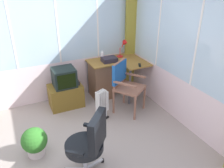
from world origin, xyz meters
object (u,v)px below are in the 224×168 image
at_px(desk_lamp, 124,46).
at_px(space_heater, 102,104).
at_px(desk, 103,78).
at_px(spray_bottle, 102,55).
at_px(tv_remote, 140,65).
at_px(paper_tray, 109,60).
at_px(tv_on_stand, 65,90).
at_px(wooden_armchair, 124,80).
at_px(potted_plant, 35,142).
at_px(office_chair, 89,142).

relative_size(desk_lamp, space_heater, 0.67).
bearing_deg(desk, spray_bottle, 67.76).
height_order(tv_remote, paper_tray, paper_tray).
xyz_separation_m(spray_bottle, tv_on_stand, (-0.87, -0.16, -0.53)).
distance_m(wooden_armchair, potted_plant, 1.88).
height_order(desk, tv_on_stand, tv_on_stand).
xyz_separation_m(tv_remote, wooden_armchair, (-0.44, -0.17, -0.16)).
bearing_deg(potted_plant, tv_remote, 18.12).
xyz_separation_m(wooden_armchair, space_heater, (-0.49, -0.11, -0.34)).
xyz_separation_m(tv_remote, space_heater, (-0.93, -0.28, -0.50)).
bearing_deg(tv_remote, potted_plant, -134.34).
distance_m(tv_remote, office_chair, 2.13).
bearing_deg(desk, desk_lamp, 7.15).
xyz_separation_m(desk_lamp, tv_remote, (0.04, -0.57, -0.24)).
bearing_deg(tv_remote, wooden_armchair, -131.59).
distance_m(desk, desk_lamp, 0.82).
distance_m(tv_remote, wooden_armchair, 0.50).
relative_size(paper_tray, wooden_armchair, 0.30).
relative_size(desk, desk_lamp, 2.89).
bearing_deg(wooden_armchair, desk, 101.50).
bearing_deg(tv_on_stand, desk_lamp, 5.58).
bearing_deg(spray_bottle, potted_plant, -141.53).
height_order(tv_remote, tv_on_stand, tv_on_stand).
distance_m(paper_tray, wooden_armchair, 0.65).
height_order(desk, spray_bottle, spray_bottle).
bearing_deg(potted_plant, desk_lamp, 30.87).
height_order(spray_bottle, office_chair, spray_bottle).
bearing_deg(wooden_armchair, potted_plant, -162.59).
bearing_deg(desk_lamp, potted_plant, -149.13).
xyz_separation_m(paper_tray, office_chair, (-1.14, -1.85, -0.29)).
xyz_separation_m(desk, desk_lamp, (0.54, 0.07, 0.61)).
distance_m(desk_lamp, potted_plant, 2.63).
height_order(desk_lamp, tv_on_stand, desk_lamp).
xyz_separation_m(tv_remote, paper_tray, (-0.45, 0.46, 0.03)).
distance_m(space_heater, potted_plant, 1.34).
bearing_deg(tv_on_stand, spray_bottle, 10.43).
bearing_deg(desk, wooden_armchair, -78.50).
bearing_deg(wooden_armchair, office_chair, -133.05).
relative_size(desk_lamp, wooden_armchair, 0.39).
xyz_separation_m(spray_bottle, paper_tray, (0.09, -0.14, -0.06)).
xyz_separation_m(desk_lamp, space_heater, (-0.89, -0.85, -0.74)).
bearing_deg(space_heater, tv_on_stand, 123.49).
relative_size(desk_lamp, tv_remote, 2.57).
bearing_deg(desk, potted_plant, -142.93).
xyz_separation_m(spray_bottle, potted_plant, (-1.65, -1.31, -0.64)).
height_order(desk, office_chair, office_chair).
xyz_separation_m(spray_bottle, space_heater, (-0.39, -0.88, -0.59)).
height_order(desk, tv_remote, tv_remote).
bearing_deg(space_heater, office_chair, -120.46).
bearing_deg(office_chair, spray_bottle, 62.28).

